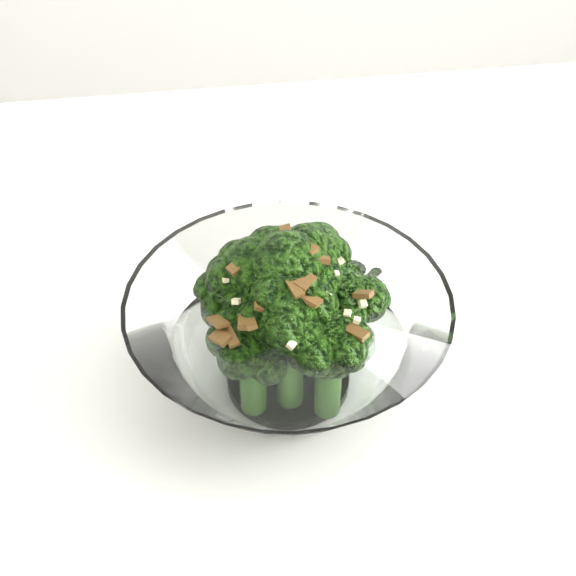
{
  "coord_description": "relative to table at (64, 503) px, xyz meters",
  "views": [
    {
      "loc": [
        0.05,
        -0.27,
        1.17
      ],
      "look_at": [
        0.07,
        0.1,
        0.83
      ],
      "focal_mm": 55.0,
      "sensor_mm": 36.0,
      "label": 1
    }
  ],
  "objects": [
    {
      "name": "table",
      "position": [
        0.0,
        0.0,
        0.0
      ],
      "size": [
        1.27,
        0.9,
        0.75
      ],
      "color": "white",
      "rests_on": "ground"
    },
    {
      "name": "broccoli_dish",
      "position": [
        0.15,
        0.04,
        0.11
      ],
      "size": [
        0.19,
        0.19,
        0.12
      ],
      "color": "white",
      "rests_on": "table"
    }
  ]
}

